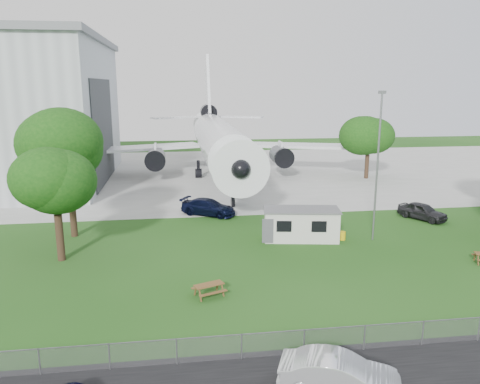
{
  "coord_description": "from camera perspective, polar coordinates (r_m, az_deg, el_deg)",
  "views": [
    {
      "loc": [
        -7.73,
        -28.92,
        12.56
      ],
      "look_at": [
        -2.68,
        8.0,
        4.0
      ],
      "focal_mm": 35.0,
      "sensor_mm": 36.0,
      "label": 1
    }
  ],
  "objects": [
    {
      "name": "car_ne_hatch",
      "position": [
        47.85,
        21.34,
        -2.21
      ],
      "size": [
        3.95,
        4.92,
        1.57
      ],
      "primitive_type": "imported",
      "rotation": [
        0.0,
        0.0,
        0.53
      ],
      "color": "black",
      "rests_on": "ground"
    },
    {
      "name": "car_apron_van",
      "position": [
        46.12,
        -3.87,
        -1.87
      ],
      "size": [
        5.88,
        4.64,
        1.59
      ],
      "primitive_type": "imported",
      "rotation": [
        0.0,
        0.0,
        1.06
      ],
      "color": "black",
      "rests_on": "ground"
    },
    {
      "name": "tree_west_small",
      "position": [
        35.52,
        -21.65,
        1.27
      ],
      "size": [
        5.92,
        5.92,
        8.92
      ],
      "color": "#382619",
      "rests_on": "ground"
    },
    {
      "name": "fence",
      "position": [
        24.38,
        12.55,
        -18.41
      ],
      "size": [
        58.0,
        0.04,
        1.3
      ],
      "primitive_type": "cube",
      "color": "gray",
      "rests_on": "ground"
    },
    {
      "name": "lamp_mast",
      "position": [
        39.12,
        16.38,
        2.76
      ],
      "size": [
        0.16,
        0.16,
        12.0
      ],
      "primitive_type": "cylinder",
      "color": "slate",
      "rests_on": "ground"
    },
    {
      "name": "airliner",
      "position": [
        65.43,
        -2.74,
        6.53
      ],
      "size": [
        46.36,
        47.73,
        17.69
      ],
      "color": "white",
      "rests_on": "ground"
    },
    {
      "name": "concrete_apron",
      "position": [
        68.52,
        -1.19,
        2.39
      ],
      "size": [
        120.0,
        46.0,
        0.03
      ],
      "primitive_type": "cube",
      "color": "#B7B7B2",
      "rests_on": "ground"
    },
    {
      "name": "ground",
      "position": [
        32.46,
        6.71,
        -9.92
      ],
      "size": [
        160.0,
        160.0,
        0.0
      ],
      "primitive_type": "plane",
      "color": "#2E5B20"
    },
    {
      "name": "site_cabin",
      "position": [
        39.08,
        7.47,
        -3.9
      ],
      "size": [
        6.93,
        3.66,
        2.62
      ],
      "color": "beige",
      "rests_on": "ground"
    },
    {
      "name": "tree_west_big",
      "position": [
        40.78,
        -20.29,
        4.96
      ],
      "size": [
        7.93,
        7.93,
        11.44
      ],
      "color": "#382619",
      "rests_on": "ground"
    },
    {
      "name": "picnic_west",
      "position": [
        29.27,
        -3.78,
        -12.5
      ],
      "size": [
        2.22,
        2.05,
        0.76
      ],
      "primitive_type": null,
      "rotation": [
        0.0,
        0.0,
        0.37
      ],
      "color": "brown",
      "rests_on": "ground"
    },
    {
      "name": "tree_far_apron",
      "position": [
        65.74,
        15.4,
        6.43
      ],
      "size": [
        6.61,
        6.61,
        8.95
      ],
      "color": "#382619",
      "rests_on": "ground"
    },
    {
      "name": "car_centre_sedan",
      "position": [
        21.19,
        12.01,
        -21.02
      ],
      "size": [
        5.28,
        3.45,
        1.65
      ],
      "primitive_type": "imported",
      "rotation": [
        0.0,
        0.0,
        1.2
      ],
      "color": "white",
      "rests_on": "ground"
    }
  ]
}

